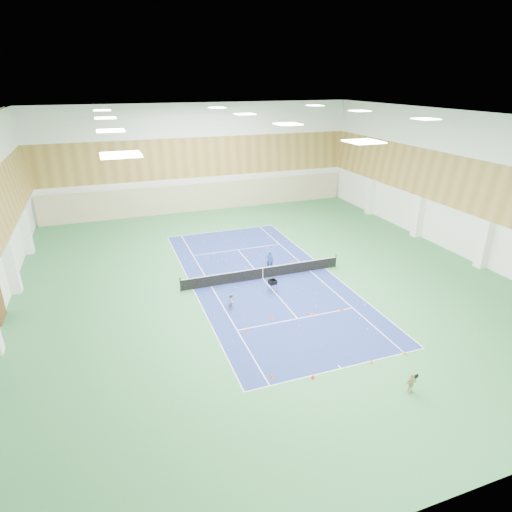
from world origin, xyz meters
The scene contains 21 objects.
ground centered at (0.00, 0.00, 0.00)m, with size 40.00×40.00×0.00m, color #30703F.
room_shell centered at (0.00, 0.00, 6.00)m, with size 36.00×40.00×12.00m, color white, non-canonical shape.
wood_cladding centered at (0.00, 0.00, 8.00)m, with size 36.00×40.00×8.00m, color #A27C3C, non-canonical shape.
ceiling_light_grid centered at (0.00, 0.00, 11.92)m, with size 21.40×25.40×0.06m, color white, non-canonical shape.
court_surface centered at (0.00, 0.00, 0.01)m, with size 10.97×23.77×0.01m, color navy.
tennis_balls_scatter centered at (0.00, 0.00, 0.05)m, with size 10.57×22.77×0.07m, color #C1D424, non-canonical shape.
tennis_net centered at (0.00, 0.00, 0.55)m, with size 12.80×0.10×1.10m, color black, non-canonical shape.
back_curtain centered at (0.00, 19.75, 1.60)m, with size 35.40×0.16×3.20m, color #C6B793.
door_left_b centered at (-17.92, 0.00, 1.10)m, with size 0.08×1.80×2.20m, color #593319.
coach centered at (1.21, 1.58, 0.79)m, with size 0.57×0.38×1.57m, color #1F4690.
child_court centered at (-3.63, -3.70, 0.58)m, with size 0.57×0.44×1.17m, color #96979F.
child_apron centered at (2.27, -14.67, 0.54)m, with size 0.64×0.27×1.09m, color tan.
ball_cart centered at (-0.13, -2.34, 0.49)m, with size 0.56×0.56×0.97m, color black, non-canonical shape.
cone_svc_a centered at (-3.68, -6.81, 0.11)m, with size 0.21×0.21×0.23m, color #FF610D.
cone_svc_b centered at (-1.60, -5.91, 0.12)m, with size 0.22×0.22×0.24m, color orange.
cone_svc_c centered at (1.13, -6.30, 0.12)m, with size 0.22×0.22×0.24m, color orange.
cone_svc_d centered at (3.25, -6.44, 0.12)m, with size 0.23×0.23×0.25m, color #FF430D.
cone_base_a centered at (-3.77, -11.33, 0.12)m, with size 0.22×0.22×0.25m, color #FF5B0D.
cone_base_b centered at (-1.78, -12.10, 0.13)m, with size 0.23×0.23×0.25m, color #DC3F0B.
cone_base_c centered at (1.81, -12.02, 0.11)m, with size 0.20×0.20×0.22m, color orange.
cone_base_d centered at (4.05, -11.98, 0.10)m, with size 0.19×0.19×0.20m, color orange.
Camera 1 is at (-10.71, -28.05, 14.44)m, focal length 30.00 mm.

